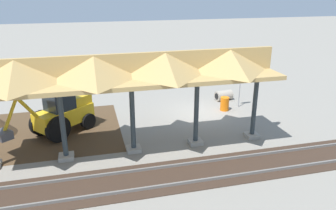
{
  "coord_description": "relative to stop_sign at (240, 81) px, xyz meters",
  "views": [
    {
      "loc": [
        6.98,
        18.58,
        7.71
      ],
      "look_at": [
        2.86,
        2.29,
        1.6
      ],
      "focal_mm": 35.0,
      "sensor_mm": 36.0,
      "label": 1
    }
  ],
  "objects": [
    {
      "name": "ground_plane",
      "position": [
        2.78,
        0.47,
        -1.81
      ],
      "size": [
        120.0,
        120.0,
        0.0
      ],
      "primitive_type": "plane",
      "color": "gray"
    },
    {
      "name": "dirt_work_zone",
      "position": [
        13.07,
        1.07,
        -1.8
      ],
      "size": [
        9.72,
        7.0,
        0.01
      ],
      "primitive_type": "cube",
      "color": "#4C3823",
      "rests_on": "ground"
    },
    {
      "name": "platform_canopy",
      "position": [
        7.84,
        4.55,
        2.35
      ],
      "size": [
        14.09,
        3.2,
        4.9
      ],
      "color": "#9E998E",
      "rests_on": "ground"
    },
    {
      "name": "rail_tracks",
      "position": [
        2.78,
        7.28,
        -1.78
      ],
      "size": [
        60.0,
        2.58,
        0.15
      ],
      "color": "slate",
      "rests_on": "ground"
    },
    {
      "name": "stop_sign",
      "position": [
        0.0,
        0.0,
        0.0
      ],
      "size": [
        0.76,
        0.06,
        2.5
      ],
      "color": "gray",
      "rests_on": "ground"
    },
    {
      "name": "backhoe",
      "position": [
        11.33,
        1.47,
        -0.55
      ],
      "size": [
        4.83,
        4.3,
        2.82
      ],
      "color": "yellow",
      "rests_on": "ground"
    },
    {
      "name": "concrete_pipe",
      "position": [
        0.43,
        -1.55,
        -1.45
      ],
      "size": [
        1.31,
        0.92,
        0.71
      ],
      "color": "#9E9384",
      "rests_on": "ground"
    },
    {
      "name": "traffic_barrel",
      "position": [
        1.2,
        0.39,
        -1.36
      ],
      "size": [
        0.56,
        0.56,
        0.9
      ],
      "primitive_type": "cylinder",
      "color": "orange",
      "rests_on": "ground"
    }
  ]
}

